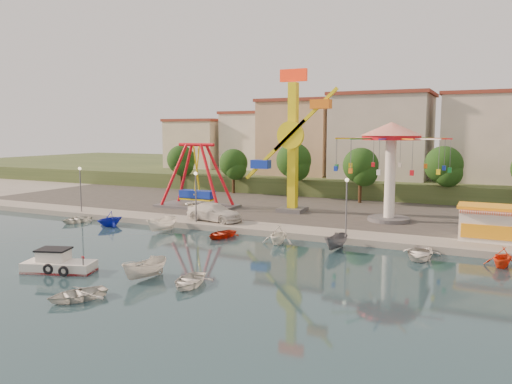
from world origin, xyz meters
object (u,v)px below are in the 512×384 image
Objects in this scene: wave_swinger at (391,149)px; rowboat_a at (189,281)px; skiff at (145,269)px; van at (214,212)px; kamikaze_tower at (295,145)px; pirate_ship_ride at (197,177)px; cabin_motorboat at (58,265)px.

wave_swinger is 3.28× the size of rowboat_a.
rowboat_a is 0.96× the size of skiff.
van reaches higher than rowboat_a.
kamikaze_tower is 1.42× the size of wave_swinger.
skiff is at bearing -154.71° from van.
rowboat_a is (15.76, -26.01, -4.03)m from pirate_ship_ride.
kamikaze_tower is at bearing 87.51° from rowboat_a.
van is at bearing -122.87° from kamikaze_tower.
wave_swinger is 1.82× the size of van.
pirate_ship_ride is 28.00m from cabin_motorboat.
rowboat_a is at bearing -106.47° from wave_swinger.
cabin_motorboat is (5.37, -27.20, -3.92)m from pirate_ship_ride.
rowboat_a is at bearing -145.25° from van.
pirate_ship_ride is at bearing 82.66° from cabin_motorboat.
van is at bearing 106.45° from rowboat_a.
kamikaze_tower reaches higher than skiff.
pirate_ship_ride is 0.86× the size of wave_swinger.
rowboat_a is at bearing 11.72° from skiff.
kamikaze_tower is at bearing 57.49° from cabin_motorboat.
pirate_ship_ride reaches higher than rowboat_a.
wave_swinger reaches higher than rowboat_a.
cabin_motorboat is 10.45m from rowboat_a.
skiff is at bearing -64.83° from pirate_ship_ride.
rowboat_a is at bearing -58.80° from pirate_ship_ride.
wave_swinger is at bearing 78.98° from skiff.
rowboat_a is 20.69m from van.
kamikaze_tower is 30.57m from cabin_motorboat.
skiff is at bearing -113.29° from wave_swinger.
wave_swinger is 33.96m from cabin_motorboat.
wave_swinger is (11.06, -1.02, -0.25)m from kamikaze_tower.
pirate_ship_ride is at bearing -178.98° from wave_swinger.
van is at bearing -47.38° from pirate_ship_ride.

